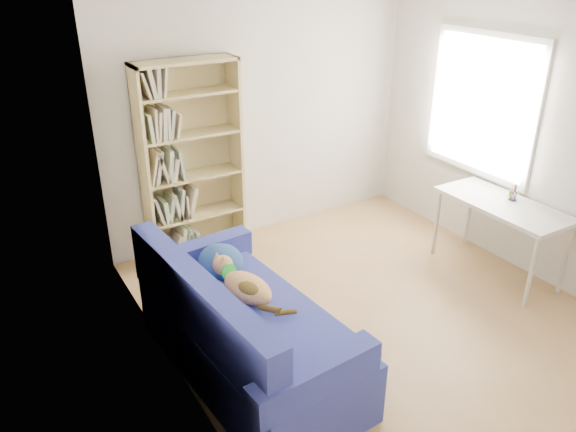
% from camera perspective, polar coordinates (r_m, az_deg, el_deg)
% --- Properties ---
extents(ground, '(4.00, 4.00, 0.00)m').
position_cam_1_polar(ground, '(5.08, 8.70, -9.66)').
color(ground, '#A87E4C').
rests_on(ground, ground).
extents(room_shell, '(3.54, 4.04, 2.62)m').
position_cam_1_polar(room_shell, '(4.45, 10.81, 8.51)').
color(room_shell, silver).
rests_on(room_shell, ground).
extents(sofa, '(1.07, 2.00, 0.95)m').
position_cam_1_polar(sofa, '(4.22, -4.60, -11.57)').
color(sofa, navy).
rests_on(sofa, ground).
extents(bookshelf, '(1.00, 0.31, 1.99)m').
position_cam_1_polar(bookshelf, '(5.66, -9.70, 4.60)').
color(bookshelf, tan).
rests_on(bookshelf, ground).
extents(desk, '(0.57, 1.25, 0.75)m').
position_cam_1_polar(desk, '(5.66, 20.94, 0.61)').
color(desk, white).
rests_on(desk, ground).
extents(pen_cup, '(0.08, 0.08, 0.16)m').
position_cam_1_polar(pen_cup, '(5.71, 21.92, 2.09)').
color(pen_cup, white).
rests_on(pen_cup, desk).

